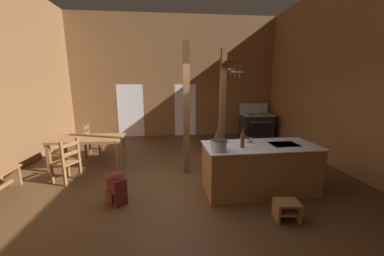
% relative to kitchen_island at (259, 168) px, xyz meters
% --- Properties ---
extents(ground_plane, '(8.64, 9.58, 0.10)m').
position_rel_kitchen_island_xyz_m(ground_plane, '(-1.52, 0.40, -0.52)').
color(ground_plane, '#4C301C').
extents(wall_back, '(8.64, 0.14, 4.62)m').
position_rel_kitchen_island_xyz_m(wall_back, '(-1.52, 4.86, 1.85)').
color(wall_back, brown).
rests_on(wall_back, ground_plane).
extents(wall_right, '(0.14, 9.58, 4.62)m').
position_rel_kitchen_island_xyz_m(wall_right, '(2.47, 0.40, 1.85)').
color(wall_right, brown).
rests_on(wall_right, ground_plane).
extents(glazed_door_back_left, '(1.00, 0.01, 2.05)m').
position_rel_kitchen_island_xyz_m(glazed_door_back_left, '(-3.28, 4.79, 0.56)').
color(glazed_door_back_left, white).
rests_on(glazed_door_back_left, ground_plane).
extents(glazed_panel_back_right, '(0.84, 0.01, 2.05)m').
position_rel_kitchen_island_xyz_m(glazed_panel_back_right, '(-1.13, 4.79, 0.56)').
color(glazed_panel_back_right, white).
rests_on(glazed_panel_back_right, ground_plane).
extents(kitchen_island, '(2.19, 1.03, 0.93)m').
position_rel_kitchen_island_xyz_m(kitchen_island, '(0.00, 0.00, 0.00)').
color(kitchen_island, olive).
rests_on(kitchen_island, ground_plane).
extents(stove_range, '(1.15, 0.83, 1.32)m').
position_rel_kitchen_island_xyz_m(stove_range, '(1.57, 4.05, 0.02)').
color(stove_range, black).
rests_on(stove_range, ground_plane).
extents(support_post_with_pot_rack, '(0.65, 0.25, 2.97)m').
position_rel_kitchen_island_xyz_m(support_post_with_pot_rack, '(-0.28, 1.84, 1.15)').
color(support_post_with_pot_rack, brown).
rests_on(support_post_with_pot_rack, ground_plane).
extents(support_post_center, '(0.14, 0.14, 2.97)m').
position_rel_kitchen_island_xyz_m(support_post_center, '(-1.34, 1.03, 1.02)').
color(support_post_center, brown).
rests_on(support_post_center, ground_plane).
extents(step_stool, '(0.39, 0.32, 0.30)m').
position_rel_kitchen_island_xyz_m(step_stool, '(0.07, -0.94, -0.29)').
color(step_stool, olive).
rests_on(step_stool, ground_plane).
extents(dining_table, '(1.71, 0.91, 0.74)m').
position_rel_kitchen_island_xyz_m(dining_table, '(-3.81, 1.72, 0.18)').
color(dining_table, olive).
rests_on(dining_table, ground_plane).
extents(ladderback_chair_near_window, '(0.59, 0.59, 0.95)m').
position_rel_kitchen_island_xyz_m(ladderback_chair_near_window, '(-3.92, 0.77, -0.01)').
color(ladderback_chair_near_window, olive).
rests_on(ladderback_chair_near_window, ground_plane).
extents(ladderback_chair_by_post, '(0.47, 0.47, 0.95)m').
position_rel_kitchen_island_xyz_m(ladderback_chair_by_post, '(-4.02, 2.55, -0.01)').
color(ladderback_chair_by_post, olive).
rests_on(ladderback_chair_by_post, ground_plane).
extents(backpack, '(0.39, 0.39, 0.60)m').
position_rel_kitchen_island_xyz_m(backpack, '(-2.67, -0.21, -0.15)').
color(backpack, maroon).
rests_on(backpack, ground_plane).
extents(stockpot_on_counter, '(0.35, 0.28, 0.21)m').
position_rel_kitchen_island_xyz_m(stockpot_on_counter, '(-0.88, -0.29, 0.57)').
color(stockpot_on_counter, '#B7BABF').
rests_on(stockpot_on_counter, kitchen_island).
extents(mixing_bowl_on_counter, '(0.23, 0.23, 0.08)m').
position_rel_kitchen_island_xyz_m(mixing_bowl_on_counter, '(-0.21, 0.23, 0.51)').
color(mixing_bowl_on_counter, silver).
rests_on(mixing_bowl_on_counter, kitchen_island).
extents(bottle_tall_on_counter, '(0.08, 0.08, 0.25)m').
position_rel_kitchen_island_xyz_m(bottle_tall_on_counter, '(-0.79, 0.28, 0.57)').
color(bottle_tall_on_counter, '#56331E').
rests_on(bottle_tall_on_counter, kitchen_island).
extents(bottle_short_on_counter, '(0.08, 0.08, 0.34)m').
position_rel_kitchen_island_xyz_m(bottle_short_on_counter, '(-0.41, -0.13, 0.60)').
color(bottle_short_on_counter, '#56331E').
rests_on(bottle_short_on_counter, kitchen_island).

